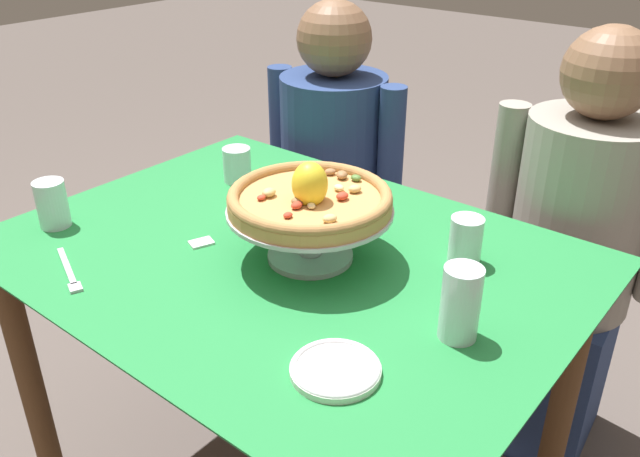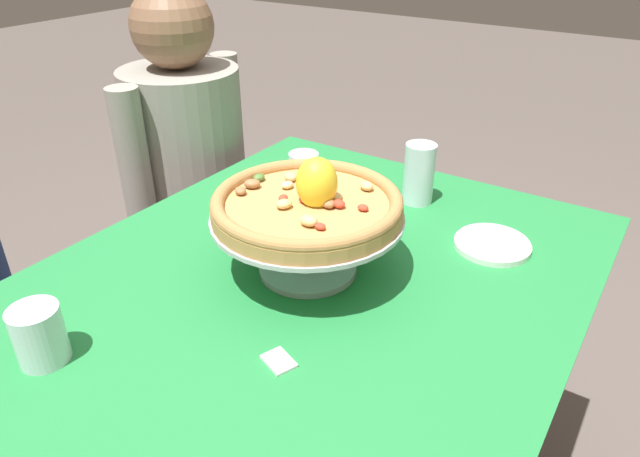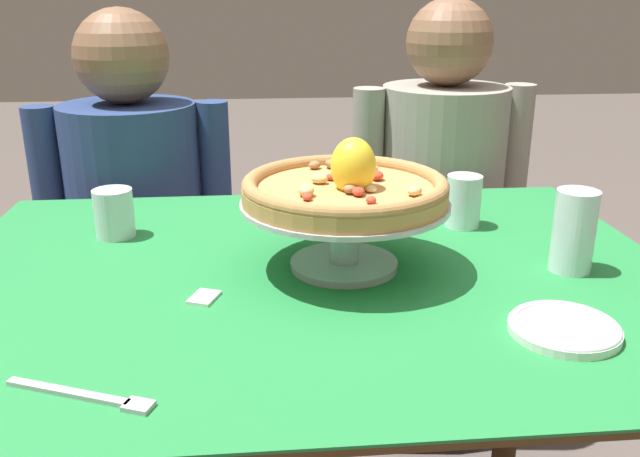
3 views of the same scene
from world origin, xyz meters
name	(u,v)px [view 2 (image 2 of 3)]	position (x,y,z in m)	size (l,w,h in m)	color
dining_table	(297,338)	(0.00, 0.00, 0.65)	(1.21, 0.91, 0.77)	brown
pizza_stand	(307,234)	(0.06, 0.01, 0.84)	(0.34, 0.34, 0.12)	#B7B7C1
pizza	(308,203)	(0.06, 0.01, 0.91)	(0.33, 0.33, 0.11)	tan
water_glass_side_right	(419,177)	(0.43, -0.03, 0.83)	(0.07, 0.07, 0.14)	silver
water_glass_back_right	(304,176)	(0.31, 0.20, 0.81)	(0.07, 0.07, 0.10)	white
water_glass_back_left	(40,338)	(-0.35, 0.20, 0.81)	(0.07, 0.07, 0.09)	silver
side_plate	(492,244)	(0.32, -0.24, 0.78)	(0.15, 0.15, 0.02)	white
sugar_packet	(279,361)	(-0.17, -0.09, 0.77)	(0.05, 0.04, 0.01)	white
diner_right	(194,205)	(0.40, 0.67, 0.57)	(0.48, 0.35, 1.19)	navy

